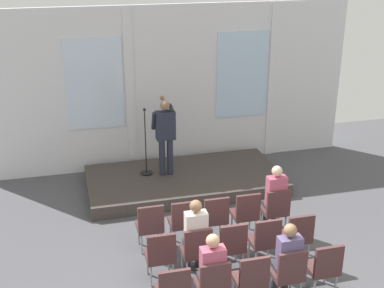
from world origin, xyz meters
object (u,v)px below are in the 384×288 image
Objects in this scene: chair_r0_c1 at (183,220)px; chair_r0_c2 at (215,216)px; mic_stand at (146,160)px; speaker at (165,132)px; audience_r1_c1 at (195,234)px; chair_r0_c3 at (246,212)px; audience_r2_c3 at (287,257)px; chair_r2_c3 at (288,271)px; chair_r0_c0 at (150,224)px; chair_r0_c4 at (276,208)px; chair_r1_c2 at (231,243)px; audience_r0_c4 at (275,195)px; chair_r1_c3 at (265,239)px; chair_r1_c1 at (196,248)px; chair_r2_c1 at (213,284)px; chair_r1_c4 at (298,234)px; chair_r2_c4 at (324,266)px; chair_r2_c2 at (251,277)px; chair_r1_c0 at (160,254)px; audience_r2_c1 at (212,269)px.

chair_r0_c1 and chair_r0_c2 have the same top height.
mic_stand is 1.65× the size of chair_r0_c2.
speaker reaches higher than audience_r1_c1.
chair_r0_c3 is at bearing 0.00° from chair_r0_c2.
chair_r2_c3 is at bearing -90.00° from audience_r2_c3.
chair_r0_c4 is at bearing 0.00° from chair_r0_c0.
chair_r0_c0 is 1.08m from audience_r1_c1.
chair_r0_c3 is 1.00× the size of chair_r1_c2.
mic_stand is 1.65× the size of chair_r0_c0.
mic_stand is (-0.43, 0.12, -0.67)m from speaker.
audience_r0_c4 reaches higher than chair_r1_c3.
mic_stand reaches higher than chair_r0_c0.
chair_r1_c1 is 1.00× the size of chair_r2_c1.
chair_r1_c1 is at bearing 143.88° from audience_r2_c3.
chair_r2_c3 is 0.71× the size of audience_r2_c3.
chair_r1_c4 is at bearing -90.00° from chair_r0_c4.
chair_r2_c4 is at bearing -90.00° from chair_r0_c4.
chair_r2_c3 is at bearing 0.00° from chair_r2_c2.
chair_r0_c1 is at bearing 0.00° from chair_r0_c0.
audience_r0_c4 is 1.05m from chair_r1_c4.
chair_r0_c3 is 1.00× the size of chair_r1_c3.
mic_stand is 4.63m from chair_r2_c2.
chair_r1_c4 is at bearing 0.00° from chair_r1_c3.
chair_r0_c2 is 1.00× the size of chair_r2_c1.
speaker is at bearing 111.25° from chair_r0_c3.
chair_r1_c0 is at bearing -152.00° from chair_r0_c3.
chair_r2_c3 is at bearing -28.00° from chair_r1_c0.
audience_r0_c4 is at bearing 3.78° from chair_r0_c2.
chair_r0_c0 is 3.05m from chair_r2_c4.
audience_r2_c1 reaches higher than chair_r2_c1.
chair_r1_c0 is at bearing -156.64° from audience_r0_c4.
audience_r2_c3 is 0.63m from chair_r2_c4.
chair_r0_c0 is at bearing 152.00° from chair_r1_c3.
chair_r0_c3 is 1.12m from chair_r1_c2.
speaker reaches higher than chair_r1_c3.
chair_r0_c3 and chair_r1_c4 have the same top height.
audience_r1_c1 is 1.80m from chair_r1_c4.
mic_stand is 3.62m from chair_r1_c0.
chair_r1_c2 and chair_r2_c3 have the same top height.
chair_r2_c2 is (0.60, -1.03, -0.23)m from audience_r1_c1.
audience_r2_c1 is (-0.60, -1.82, 0.20)m from chair_r0_c2.
chair_r0_c2 is 1.22m from audience_r0_c4.
chair_r1_c2 is at bearing 57.92° from chair_r2_c1.
chair_r1_c1 is at bearing 180.00° from chair_r1_c3.
audience_r0_c4 is at bearing 1.89° from chair_r0_c0.
audience_r0_c4 reaches higher than chair_r1_c2.
audience_r1_c1 is (-1.79, -0.87, 0.23)m from chair_r0_c4.
chair_r1_c4 and chair_r2_c4 have the same top height.
chair_r0_c2 is 1.00× the size of chair_r1_c4.
chair_r1_c0 is 1.52m from chair_r2_c2.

